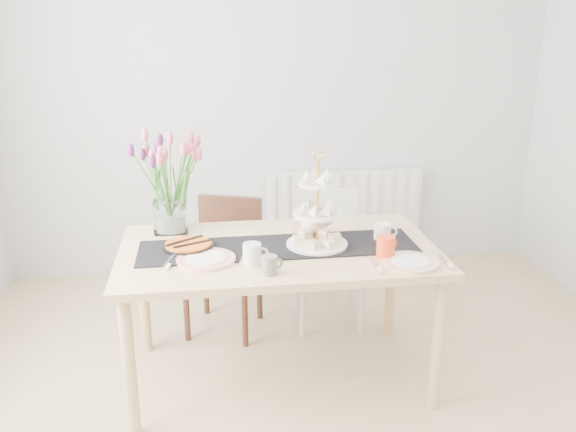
{
  "coord_description": "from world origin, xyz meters",
  "views": [
    {
      "loc": [
        -0.55,
        -2.17,
        1.87
      ],
      "look_at": [
        -0.15,
        0.64,
        0.93
      ],
      "focal_mm": 38.0,
      "sensor_mm": 36.0,
      "label": 1
    }
  ],
  "objects": [
    {
      "name": "room_shell",
      "position": [
        0.0,
        0.0,
        1.3
      ],
      "size": [
        4.5,
        4.5,
        4.5
      ],
      "color": "tan",
      "rests_on": "ground"
    },
    {
      "name": "radiator",
      "position": [
        0.5,
        2.19,
        0.45
      ],
      "size": [
        1.2,
        0.08,
        0.6
      ],
      "primitive_type": "cube",
      "color": "white",
      "rests_on": "room_shell"
    },
    {
      "name": "dining_table",
      "position": [
        -0.19,
        0.69,
        0.67
      ],
      "size": [
        1.6,
        0.9,
        0.75
      ],
      "color": "tan",
      "rests_on": "ground"
    },
    {
      "name": "chair_brown",
      "position": [
        -0.44,
        1.34,
        0.47
      ],
      "size": [
        0.51,
        0.51,
        0.81
      ],
      "rotation": [
        0.0,
        0.0,
        -0.34
      ],
      "color": "#381D14",
      "rests_on": "ground"
    },
    {
      "name": "chair_white",
      "position": [
        0.2,
        1.35,
        0.48
      ],
      "size": [
        0.43,
        0.43,
        0.83
      ],
      "rotation": [
        0.0,
        0.0,
        -0.06
      ],
      "color": "silver",
      "rests_on": "ground"
    },
    {
      "name": "table_runner",
      "position": [
        -0.19,
        0.69,
        0.75
      ],
      "size": [
        1.4,
        0.35,
        0.01
      ],
      "primitive_type": "cube",
      "color": "black",
      "rests_on": "dining_table"
    },
    {
      "name": "tulip_vase",
      "position": [
        -0.74,
        1.03,
        1.11
      ],
      "size": [
        0.65,
        0.65,
        0.56
      ],
      "rotation": [
        0.0,
        0.0,
        -0.22
      ],
      "color": "silver",
      "rests_on": "dining_table"
    },
    {
      "name": "cake_stand",
      "position": [
        0.0,
        0.68,
        0.88
      ],
      "size": [
        0.31,
        0.31,
        0.46
      ],
      "rotation": [
        0.0,
        0.0,
        -0.4
      ],
      "color": "gold",
      "rests_on": "dining_table"
    },
    {
      "name": "teapot",
      "position": [
        0.01,
        0.83,
        0.82
      ],
      "size": [
        0.24,
        0.21,
        0.14
      ],
      "primitive_type": null,
      "rotation": [
        0.0,
        0.0,
        -0.21
      ],
      "color": "silver",
      "rests_on": "dining_table"
    },
    {
      "name": "cream_jug",
      "position": [
        0.36,
        0.72,
        0.79
      ],
      "size": [
        0.11,
        0.11,
        0.09
      ],
      "primitive_type": "cylinder",
      "rotation": [
        0.0,
        0.0,
        -0.32
      ],
      "color": "white",
      "rests_on": "dining_table"
    },
    {
      "name": "tart_tin",
      "position": [
        -0.65,
        0.74,
        0.77
      ],
      "size": [
        0.26,
        0.26,
        0.03
      ],
      "rotation": [
        0.0,
        0.0,
        0.18
      ],
      "color": "black",
      "rests_on": "dining_table"
    },
    {
      "name": "mug_grey",
      "position": [
        -0.28,
        0.37,
        0.79
      ],
      "size": [
        0.09,
        0.09,
        0.09
      ],
      "primitive_type": "cylinder",
      "rotation": [
        0.0,
        0.0,
        0.33
      ],
      "color": "slate",
      "rests_on": "dining_table"
    },
    {
      "name": "mug_white",
      "position": [
        -0.34,
        0.49,
        0.8
      ],
      "size": [
        0.1,
        0.1,
        0.1
      ],
      "primitive_type": "cylinder",
      "rotation": [
        0.0,
        0.0,
        0.09
      ],
      "color": "silver",
      "rests_on": "dining_table"
    },
    {
      "name": "mug_orange",
      "position": [
        0.3,
        0.49,
        0.8
      ],
      "size": [
        0.12,
        0.12,
        0.11
      ],
      "primitive_type": "cylinder",
      "rotation": [
        0.0,
        0.0,
        0.55
      ],
      "color": "#F3421B",
      "rests_on": "dining_table"
    },
    {
      "name": "plate_left",
      "position": [
        -0.56,
        0.57,
        0.76
      ],
      "size": [
        0.35,
        0.35,
        0.01
      ],
      "primitive_type": "cylinder",
      "rotation": [
        0.0,
        0.0,
        -0.24
      ],
      "color": "white",
      "rests_on": "dining_table"
    },
    {
      "name": "plate_right",
      "position": [
        0.4,
        0.39,
        0.76
      ],
      "size": [
        0.28,
        0.28,
        0.01
      ],
      "primitive_type": "cylinder",
      "rotation": [
        0.0,
        0.0,
        -0.05
      ],
      "color": "white",
      "rests_on": "dining_table"
    }
  ]
}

